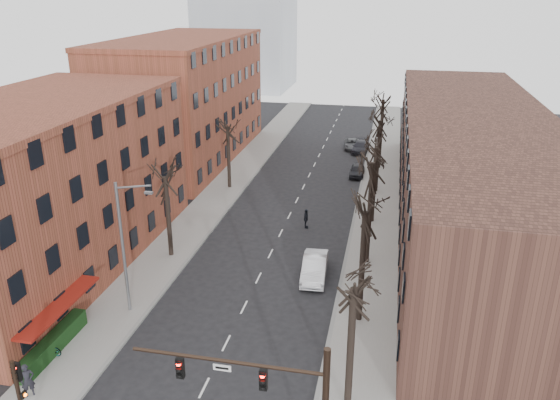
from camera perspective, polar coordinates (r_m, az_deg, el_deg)
The scene contains 23 objects.
sidewalk_left at distance 59.05m, azimuth -5.37°, elevation 1.67°, with size 4.00×90.00×0.15m, color gray.
sidewalk_right at distance 56.63m, azimuth 10.31°, elevation 0.53°, with size 4.00×90.00×0.15m, color gray.
building_left_near at distance 43.55m, azimuth -23.62°, elevation 0.92°, with size 12.00×26.00×12.00m, color brown.
building_left_far at distance 68.03m, azimuth -9.90°, elevation 10.14°, with size 12.00×28.00×14.00m, color brown.
building_right at distance 50.82m, azimuth 19.51°, elevation 3.08°, with size 12.00×50.00×10.00m, color #533126.
awning_left at distance 36.09m, azimuth -21.47°, elevation -13.77°, with size 1.20×7.00×0.15m, color maroon.
hedge at distance 35.13m, azimuth -22.64°, elevation -13.73°, with size 0.80×6.00×1.00m, color #163813.
tree_right_b at distance 36.05m, azimuth 8.22°, elevation -12.36°, with size 5.20×5.20×10.80m, color black, non-canonical shape.
tree_right_c at distance 42.94m, azimuth 9.00°, elevation -6.51°, with size 5.20×5.20×11.60m, color black, non-canonical shape.
tree_right_d at distance 50.17m, azimuth 9.55°, elevation -2.30°, with size 5.20×5.20×10.00m, color black, non-canonical shape.
tree_right_e at distance 57.60m, azimuth 9.95°, elevation 0.84°, with size 5.20×5.20×10.80m, color black, non-canonical shape.
tree_right_f at distance 65.16m, azimuth 10.26°, elevation 3.25°, with size 5.20×5.20×11.60m, color black, non-canonical shape.
tree_left_a at distance 44.29m, azimuth -11.27°, elevation -5.76°, with size 5.20×5.20×9.50m, color black, non-canonical shape.
tree_left_b at distance 58.06m, azimuth -5.27°, elevation 1.25°, with size 5.20×5.20×9.50m, color black, non-canonical shape.
signal_pole_left at distance 28.95m, azimuth -25.56°, elevation -17.73°, with size 0.47×0.44×4.40m.
streetlight at distance 35.45m, azimuth -15.92°, elevation -4.32°, with size 2.45×0.22×9.03m.
silver_sedan at distance 40.16m, azimuth 3.63°, elevation -7.05°, with size 1.70×4.88×1.61m, color silver.
parked_car_near at distance 61.98m, azimuth 8.06°, elevation 3.08°, with size 1.56×3.88×1.32m, color black.
parked_car_mid at distance 71.35m, azimuth 8.39°, elevation 5.52°, with size 1.88×4.62×1.34m, color black.
parked_car_far at distance 72.80m, azimuth 7.54°, elevation 5.82°, with size 1.97×4.27×1.19m, color #4E5155.
pedestrian_a at distance 32.16m, azimuth -24.87°, elevation -16.73°, with size 0.68×0.45×1.86m, color black.
pedestrian_crossing at distance 48.06m, azimuth 2.73°, elevation -1.95°, with size 1.03×0.43×1.76m, color black.
bicycle at distance 35.03m, azimuth -23.02°, elevation -14.01°, with size 0.59×1.69×0.89m, color gray.
Camera 1 is at (8.74, -18.04, 19.89)m, focal length 35.00 mm.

